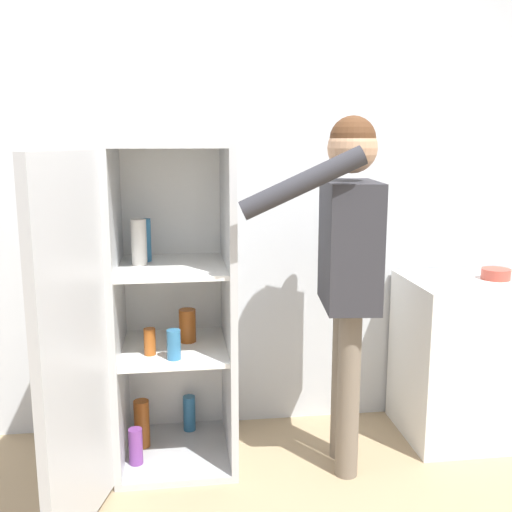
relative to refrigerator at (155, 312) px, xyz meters
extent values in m
cube|color=silver|center=(0.35, 0.45, 0.47)|extent=(7.00, 0.06, 2.55)
cube|color=#B7BABC|center=(0.09, 0.08, -0.79)|extent=(0.59, 0.64, 0.04)
cube|color=#B7BABC|center=(0.09, 0.08, 0.81)|extent=(0.59, 0.64, 0.04)
cube|color=white|center=(0.09, 0.38, 0.01)|extent=(0.59, 0.03, 1.57)
cube|color=#B7BABC|center=(-0.19, 0.08, 0.01)|extent=(0.03, 0.64, 1.57)
cube|color=#B7BABC|center=(0.37, 0.08, 0.01)|extent=(0.04, 0.64, 1.57)
cube|color=white|center=(0.09, 0.08, -0.22)|extent=(0.52, 0.57, 0.02)
cube|color=white|center=(0.09, 0.08, 0.21)|extent=(0.52, 0.57, 0.02)
cube|color=#B7BABC|center=(-0.31, -0.52, 0.01)|extent=(0.20, 0.59, 1.57)
cylinder|color=#9E4C19|center=(0.16, 0.14, -0.12)|extent=(0.09, 0.09, 0.17)
cylinder|color=teal|center=(0.16, 0.27, -0.67)|extent=(0.07, 0.07, 0.20)
cylinder|color=beige|center=(-0.07, 0.10, 0.33)|extent=(0.08, 0.08, 0.23)
cylinder|color=#723884|center=(-0.12, -0.05, -0.68)|extent=(0.07, 0.07, 0.19)
cylinder|color=teal|center=(0.09, -0.11, -0.13)|extent=(0.07, 0.07, 0.15)
cylinder|color=#9E4C19|center=(-0.09, 0.12, -0.65)|extent=(0.08, 0.08, 0.26)
cylinder|color=teal|center=(-0.05, 0.19, 0.33)|extent=(0.07, 0.07, 0.22)
cylinder|color=#9E4C19|center=(-0.03, -0.03, -0.14)|extent=(0.06, 0.06, 0.13)
cylinder|color=#726656|center=(0.93, -0.23, -0.38)|extent=(0.11, 0.11, 0.85)
cylinder|color=#726656|center=(0.95, -0.05, -0.38)|extent=(0.11, 0.11, 0.85)
cube|color=#2D2D33|center=(0.94, -0.14, 0.34)|extent=(0.29, 0.46, 0.60)
sphere|color=tan|center=(0.94, -0.14, 0.80)|extent=(0.23, 0.23, 0.23)
sphere|color=#4C2D19|center=(0.94, -0.14, 0.84)|extent=(0.22, 0.22, 0.22)
cylinder|color=#2D2D33|center=(0.66, -0.36, 0.65)|extent=(0.56, 0.15, 0.32)
cylinder|color=#2D2D33|center=(0.96, 0.10, 0.31)|extent=(0.09, 0.09, 0.57)
cube|color=white|center=(1.70, 0.11, -0.36)|extent=(0.68, 0.58, 0.90)
cylinder|color=#B24738|center=(1.83, 0.09, 0.12)|extent=(0.15, 0.15, 0.06)
camera|label=1|loc=(0.12, -2.88, 0.84)|focal=42.00mm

